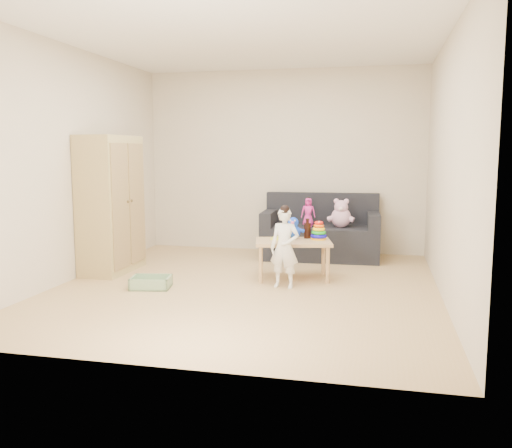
% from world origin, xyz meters
% --- Properties ---
extents(room, '(4.50, 4.50, 4.50)m').
position_xyz_m(room, '(0.00, 0.00, 1.30)').
color(room, tan).
rests_on(room, ground).
extents(wardrobe, '(0.45, 0.90, 1.63)m').
position_xyz_m(wardrobe, '(-1.76, 0.40, 0.81)').
color(wardrobe, tan).
rests_on(wardrobe, ground).
extents(sofa, '(1.59, 0.84, 0.44)m').
position_xyz_m(sofa, '(0.60, 1.77, 0.22)').
color(sofa, black).
rests_on(sofa, ground).
extents(play_table, '(0.93, 0.70, 0.44)m').
position_xyz_m(play_table, '(0.43, 0.48, 0.22)').
color(play_table, tan).
rests_on(play_table, ground).
extents(storage_bin, '(0.46, 0.38, 0.12)m').
position_xyz_m(storage_bin, '(-0.98, -0.27, 0.06)').
color(storage_bin, '#83A477').
rests_on(storage_bin, ground).
extents(toddler, '(0.33, 0.24, 0.84)m').
position_xyz_m(toddler, '(0.40, 0.07, 0.42)').
color(toddler, white).
rests_on(toddler, ground).
extents(pink_bear, '(0.34, 0.31, 0.32)m').
position_xyz_m(pink_bear, '(0.88, 1.73, 0.60)').
color(pink_bear, '#E8AACC').
rests_on(pink_bear, sofa).
extents(doll, '(0.21, 0.15, 0.38)m').
position_xyz_m(doll, '(0.44, 1.69, 0.63)').
color(doll, '#E92B9C').
rests_on(doll, sofa).
extents(ring_stacker, '(0.19, 0.19, 0.21)m').
position_xyz_m(ring_stacker, '(0.70, 0.62, 0.53)').
color(ring_stacker, '#FFAE0D').
rests_on(ring_stacker, play_table).
extents(brown_bottle, '(0.08, 0.08, 0.23)m').
position_xyz_m(brown_bottle, '(0.56, 0.69, 0.54)').
color(brown_bottle, black).
rests_on(brown_bottle, play_table).
extents(blue_plush, '(0.21, 0.17, 0.26)m').
position_xyz_m(blue_plush, '(0.41, 0.62, 0.57)').
color(blue_plush, '#1C4CFF').
rests_on(blue_plush, play_table).
extents(wooden_figure, '(0.04, 0.04, 0.10)m').
position_xyz_m(wooden_figure, '(0.39, 0.43, 0.49)').
color(wooden_figure, brown).
rests_on(wooden_figure, play_table).
extents(yellow_book, '(0.22, 0.22, 0.02)m').
position_xyz_m(yellow_book, '(0.28, 0.58, 0.45)').
color(yellow_book, '#E5F319').
rests_on(yellow_book, play_table).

